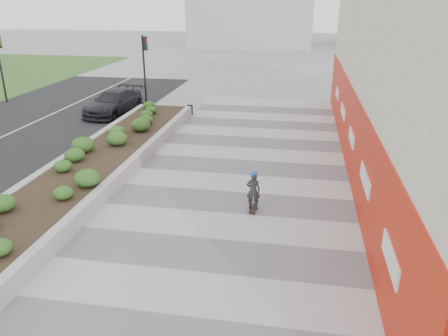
% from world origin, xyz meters
% --- Properties ---
extents(ground, '(160.00, 160.00, 0.00)m').
position_xyz_m(ground, '(0.00, 0.00, 0.00)').
color(ground, gray).
rests_on(ground, ground).
extents(walkway, '(8.00, 36.00, 0.01)m').
position_xyz_m(walkway, '(0.00, 3.00, 0.01)').
color(walkway, '#A8A8AD').
rests_on(walkway, ground).
extents(building, '(6.04, 24.08, 8.00)m').
position_xyz_m(building, '(6.98, 8.98, 3.98)').
color(building, '#BBB69F').
rests_on(building, ground).
extents(planter, '(3.00, 18.00, 0.90)m').
position_xyz_m(planter, '(-5.50, 7.00, 0.42)').
color(planter, '#9E9EA0').
rests_on(planter, ground).
extents(traffic_signal_near, '(0.33, 0.28, 4.20)m').
position_xyz_m(traffic_signal_near, '(-7.23, 17.50, 2.76)').
color(traffic_signal_near, black).
rests_on(traffic_signal_near, ground).
extents(traffic_signal_far, '(0.33, 0.28, 4.20)m').
position_xyz_m(traffic_signal_far, '(-16.43, 17.00, 2.76)').
color(traffic_signal_far, black).
rests_on(traffic_signal_far, ground).
extents(manhole_cover, '(0.44, 0.44, 0.01)m').
position_xyz_m(manhole_cover, '(0.50, 3.00, 0.00)').
color(manhole_cover, '#595654').
rests_on(manhole_cover, ground).
extents(skateboarder, '(0.44, 0.72, 1.35)m').
position_xyz_m(skateboarder, '(0.76, 4.54, 0.69)').
color(skateboarder, beige).
rests_on(skateboarder, ground).
extents(car_dark, '(2.40, 4.74, 1.32)m').
position_xyz_m(car_dark, '(-8.50, 15.39, 0.66)').
color(car_dark, black).
rests_on(car_dark, ground).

